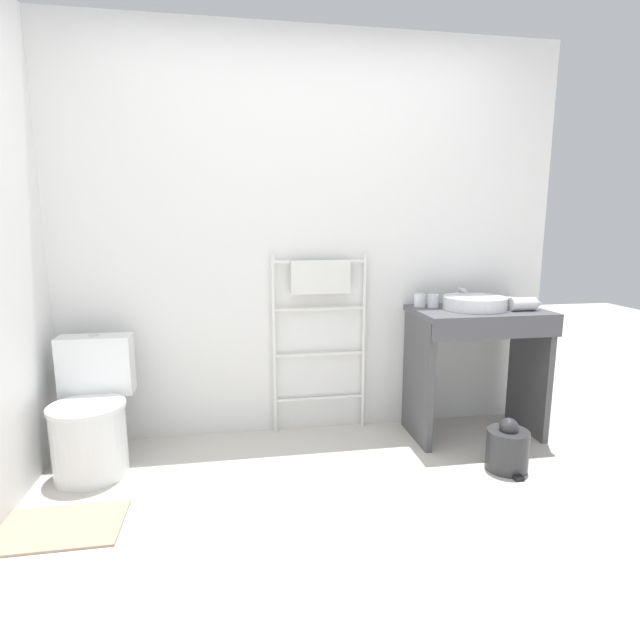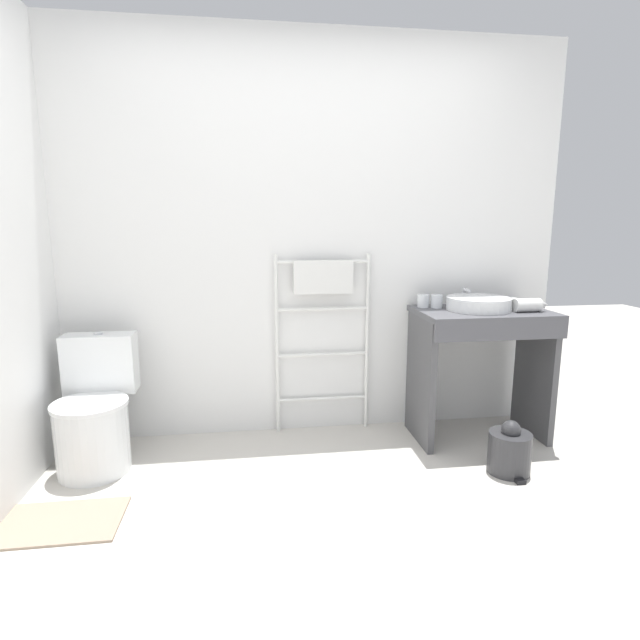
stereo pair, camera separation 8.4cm
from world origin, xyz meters
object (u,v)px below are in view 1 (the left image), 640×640
at_px(toilet, 91,419).
at_px(sink_basin, 475,302).
at_px(towel_radiator, 320,305).
at_px(hair_dryer, 523,304).
at_px(cup_near_edge, 433,301).
at_px(cup_near_wall, 420,300).
at_px(trash_bin, 507,448).

xyz_separation_m(toilet, sink_basin, (2.29, 0.10, 0.58)).
distance_m(toilet, towel_radiator, 1.49).
bearing_deg(hair_dryer, cup_near_edge, 157.55).
bearing_deg(cup_near_wall, towel_radiator, 172.16).
distance_m(towel_radiator, cup_near_wall, 0.64).
height_order(toilet, cup_near_edge, cup_near_edge).
bearing_deg(sink_basin, towel_radiator, 166.05).
bearing_deg(cup_near_wall, cup_near_edge, -21.07).
bearing_deg(hair_dryer, sink_basin, 161.61).
xyz_separation_m(cup_near_wall, cup_near_edge, (0.08, -0.03, 0.00)).
bearing_deg(trash_bin, cup_near_edge, 110.16).
relative_size(towel_radiator, hair_dryer, 5.45).
xyz_separation_m(sink_basin, cup_near_edge, (-0.23, 0.12, -0.00)).
relative_size(toilet, sink_basin, 1.89).
distance_m(towel_radiator, sink_basin, 0.97).
bearing_deg(sink_basin, trash_bin, -90.42).
bearing_deg(toilet, towel_radiator, 13.83).
xyz_separation_m(towel_radiator, hair_dryer, (1.22, -0.33, 0.03)).
height_order(toilet, trash_bin, toilet).
xyz_separation_m(toilet, hair_dryer, (2.57, 0.01, 0.58)).
distance_m(cup_near_wall, trash_bin, 1.03).
xyz_separation_m(cup_near_edge, hair_dryer, (0.50, -0.21, -0.00)).
xyz_separation_m(towel_radiator, cup_near_edge, (0.72, -0.12, 0.03)).
xyz_separation_m(hair_dryer, trash_bin, (-0.28, -0.40, -0.75)).
bearing_deg(toilet, trash_bin, -9.78).
bearing_deg(toilet, sink_basin, 2.43).
bearing_deg(cup_near_edge, towel_radiator, 170.62).
bearing_deg(cup_near_wall, toilet, -173.00).
distance_m(toilet, sink_basin, 2.36).
xyz_separation_m(cup_near_edge, trash_bin, (0.22, -0.61, -0.75)).
distance_m(cup_near_wall, hair_dryer, 0.63).
bearing_deg(towel_radiator, toilet, -166.17).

